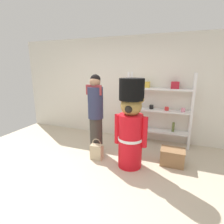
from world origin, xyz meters
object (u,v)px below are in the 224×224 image
teddy_bear_guard (131,125)px  shopping_bag (97,152)px  merchandise_shelf (159,108)px  display_crate (172,157)px  person_shopper (96,114)px

teddy_bear_guard → shopping_bag: bearing=179.7°
merchandise_shelf → display_crate: merchandise_shelf is taller
merchandise_shelf → teddy_bear_guard: 1.35m
merchandise_shelf → teddy_bear_guard: size_ratio=1.04×
person_shopper → shopping_bag: 0.78m
merchandise_shelf → teddy_bear_guard: bearing=-105.2°
teddy_bear_guard → display_crate: size_ratio=3.69×
shopping_bag → display_crate: bearing=12.9°
merchandise_shelf → person_shopper: size_ratio=1.01×
teddy_bear_guard → display_crate: (0.76, 0.34, -0.67)m
teddy_bear_guard → shopping_bag: size_ratio=3.74×
merchandise_shelf → display_crate: bearing=-67.4°
merchandise_shelf → shopping_bag: size_ratio=3.91×
person_shopper → merchandise_shelf: bearing=42.3°
merchandise_shelf → display_crate: size_ratio=3.85×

